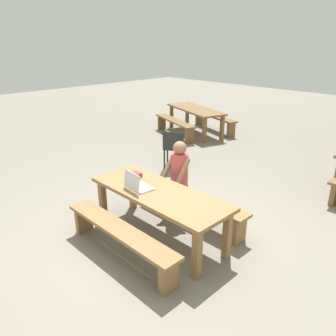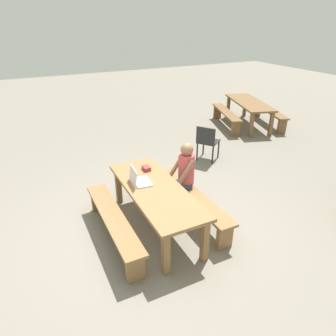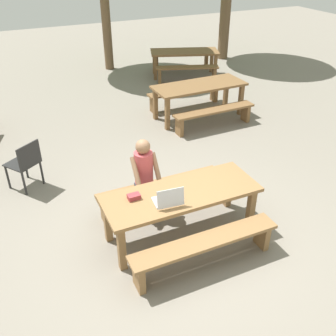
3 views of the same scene
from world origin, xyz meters
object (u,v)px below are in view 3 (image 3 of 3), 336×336
picnic_table_front (181,198)px  small_pouch (134,197)px  picnic_table_distant (184,55)px  picnic_table_rear (199,89)px  laptop (168,200)px  person_seated (145,174)px  plastic_chair (25,163)px

picnic_table_front → small_pouch: 0.64m
picnic_table_distant → small_pouch: bearing=-102.1°
small_pouch → picnic_table_rear: 4.36m
small_pouch → picnic_table_distant: size_ratio=0.08×
picnic_table_rear → laptop: bearing=-124.9°
picnic_table_distant → picnic_table_rear: bearing=-90.7°
small_pouch → picnic_table_distant: (3.83, 6.16, -0.12)m
small_pouch → picnic_table_distant: small_pouch is taller
picnic_table_front → picnic_table_distant: (3.21, 6.28, 0.01)m
laptop → small_pouch: (-0.36, 0.28, -0.03)m
picnic_table_front → picnic_table_rear: 4.10m
person_seated → small_pouch: bearing=-124.5°
person_seated → picnic_table_distant: bearing=58.4°
picnic_table_rear → small_pouch: bearing=-130.8°
laptop → small_pouch: 0.45m
laptop → picnic_table_rear: laptop is taller
small_pouch → picnic_table_distant: bearing=58.1°
laptop → picnic_table_rear: 4.37m
plastic_chair → picnic_table_distant: (4.97, 4.19, 0.16)m
picnic_table_front → picnic_table_rear: (2.17, 3.48, 0.05)m
picnic_table_rear → picnic_table_front: bearing=-123.1°
picnic_table_front → laptop: bearing=-148.1°
picnic_table_rear → person_seated: bearing=-131.7°
person_seated → picnic_table_distant: size_ratio=0.58×
small_pouch → plastic_chair: (-1.14, 1.97, -0.28)m
person_seated → picnic_table_rear: person_seated is taller
picnic_table_front → plastic_chair: size_ratio=2.51×
picnic_table_rear → plastic_chair: bearing=-161.7°
picnic_table_rear → picnic_table_distant: size_ratio=1.00×
small_pouch → picnic_table_distant: 7.26m
person_seated → plastic_chair: 2.10m
laptop → picnic_table_distant: size_ratio=0.18×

